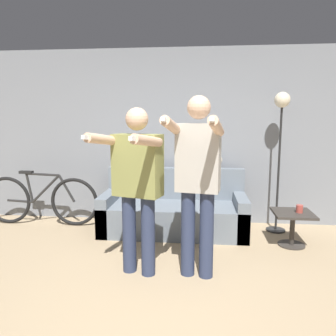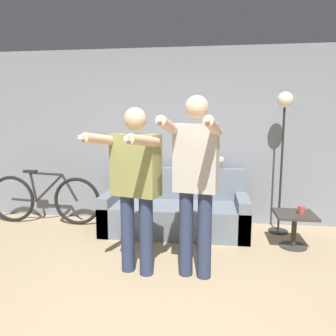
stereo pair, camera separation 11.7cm
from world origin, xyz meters
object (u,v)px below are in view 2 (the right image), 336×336
at_px(side_table, 294,223).
at_px(cup, 301,210).
at_px(person_right, 196,175).
at_px(floor_lamp, 284,125).
at_px(couch, 175,212).
at_px(bicycle, 44,199).
at_px(person_left, 135,179).
at_px(cat, 213,163).

xyz_separation_m(side_table, cup, (0.07, -0.01, 0.17)).
xyz_separation_m(person_right, side_table, (1.18, 0.93, -0.73)).
bearing_deg(side_table, floor_lamp, 98.08).
height_order(couch, bicycle, couch).
bearing_deg(side_table, person_right, -141.71).
xyz_separation_m(person_left, floor_lamp, (1.70, 1.47, 0.51)).
bearing_deg(couch, bicycle, 177.43).
distance_m(person_left, cat, 1.78).
distance_m(couch, floor_lamp, 1.89).
bearing_deg(floor_lamp, side_table, -81.92).
bearing_deg(person_right, cat, 93.55).
xyz_separation_m(couch, bicycle, (-2.00, 0.09, 0.10)).
distance_m(side_table, bicycle, 3.55).
height_order(person_left, floor_lamp, floor_lamp).
relative_size(couch, person_right, 1.11).
bearing_deg(floor_lamp, couch, -173.79).
height_order(cat, floor_lamp, floor_lamp).
relative_size(floor_lamp, side_table, 4.08).
height_order(couch, person_left, person_left).
distance_m(cat, floor_lamp, 1.09).
xyz_separation_m(person_right, cat, (0.17, 1.60, -0.10)).
relative_size(floor_lamp, bicycle, 1.10).
bearing_deg(person_left, couch, 95.12).
height_order(person_right, side_table, person_right).
bearing_deg(cup, bicycle, 172.38).
xyz_separation_m(cup, bicycle, (-3.59, 0.48, -0.10)).
distance_m(person_left, cup, 2.12).
distance_m(floor_lamp, side_table, 1.30).
relative_size(couch, cup, 20.91).
relative_size(cat, floor_lamp, 0.23).
xyz_separation_m(person_left, cat, (0.76, 1.60, -0.05)).
xyz_separation_m(cat, floor_lamp, (0.93, -0.14, 0.55)).
height_order(couch, cup, couch).
height_order(couch, side_table, couch).
distance_m(cup, bicycle, 3.62).
distance_m(person_left, floor_lamp, 2.30).
distance_m(floor_lamp, bicycle, 3.62).
distance_m(side_table, cup, 0.18).
relative_size(couch, cat, 4.44).
xyz_separation_m(cat, side_table, (1.01, -0.68, -0.63)).
distance_m(person_right, floor_lamp, 1.89).
height_order(person_left, cup, person_left).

